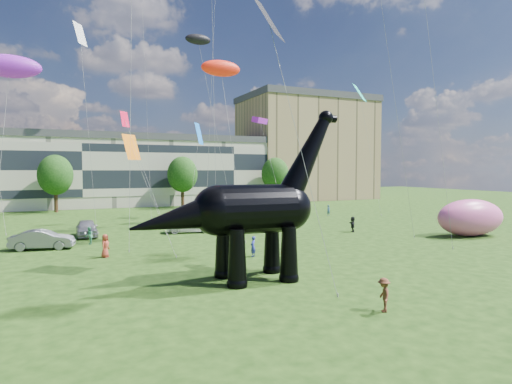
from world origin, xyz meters
name	(u,v)px	position (x,y,z in m)	size (l,w,h in m)	color
ground	(286,293)	(0.00, 0.00, 0.00)	(220.00, 220.00, 0.00)	#16330C
terrace_row	(81,173)	(-8.00, 62.00, 6.00)	(78.00, 11.00, 12.00)	beige
apartment_block	(306,150)	(40.00, 65.00, 11.00)	(28.00, 18.00, 22.00)	tan
tree_mid_left	(55,172)	(-12.00, 53.00, 6.29)	(5.20, 5.20, 9.44)	#382314
tree_mid_right	(182,171)	(8.00, 53.00, 6.29)	(5.20, 5.20, 9.44)	#382314
tree_far_right	(275,171)	(26.00, 53.00, 6.29)	(5.20, 5.20, 9.44)	#382314
dinosaur_sculpture	(247,212)	(-0.86, 3.32, 4.07)	(13.13, 3.67, 10.77)	black
car_silver	(87,228)	(-8.82, 25.15, 0.84)	(1.97, 4.90, 1.67)	#AEADB2
car_grey	(42,240)	(-12.50, 19.35, 0.81)	(1.71, 4.91, 1.62)	slate
car_white	(191,226)	(1.33, 23.70, 0.68)	(2.27, 4.93, 1.37)	white
car_dark	(238,222)	(6.65, 23.48, 0.84)	(2.34, 5.76, 1.67)	#595960
gazebo_near	(287,205)	(15.76, 29.11, 1.96)	(4.28, 4.28, 2.78)	white
gazebo_far	(285,206)	(16.71, 31.33, 1.71)	(4.40, 4.40, 2.43)	white
inflatable_pink	(470,218)	(26.06, 9.86, 1.84)	(7.37, 3.68, 3.68)	pink
visitors	(188,238)	(-1.30, 14.92, 0.83)	(50.83, 36.93, 1.76)	#292F97
kites	(118,46)	(-5.59, 24.60, 18.76)	(69.63, 51.58, 27.92)	red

